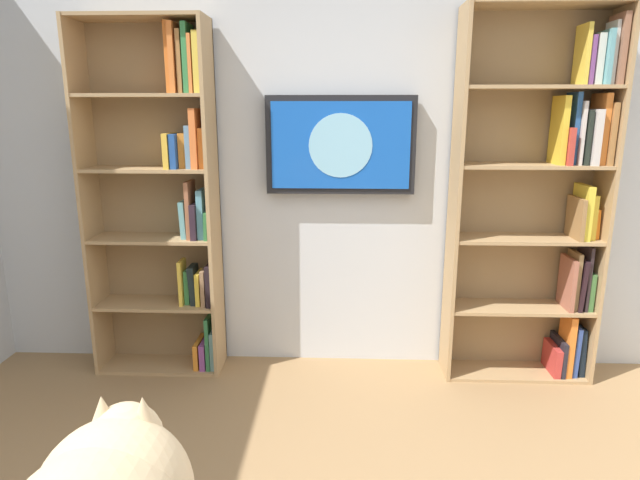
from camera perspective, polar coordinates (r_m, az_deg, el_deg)
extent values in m
cube|color=silver|center=(3.34, 1.86, 9.04)|extent=(4.52, 0.06, 2.70)
cube|color=tan|center=(3.53, 27.82, 3.48)|extent=(0.02, 0.28, 2.18)
cube|color=tan|center=(3.26, 14.08, 3.93)|extent=(0.02, 0.28, 2.18)
cube|color=#93754E|center=(3.49, 20.54, 4.11)|extent=(0.88, 0.01, 2.18)
cube|color=tan|center=(3.70, 19.75, -13.02)|extent=(0.83, 0.27, 0.02)
cube|color=tan|center=(3.53, 20.32, -6.71)|extent=(0.83, 0.27, 0.02)
cube|color=tan|center=(3.41, 20.92, 0.14)|extent=(0.83, 0.27, 0.02)
cube|color=tan|center=(3.34, 21.56, 7.38)|extent=(0.83, 0.27, 0.02)
cube|color=tan|center=(3.33, 22.23, 14.79)|extent=(0.83, 0.27, 0.02)
cube|color=tan|center=(3.37, 22.94, 22.13)|extent=(0.83, 0.27, 0.02)
cube|color=black|center=(3.77, 25.67, -10.32)|extent=(0.05, 0.18, 0.31)
cube|color=#314A95|center=(3.75, 25.17, -10.31)|extent=(0.03, 0.20, 0.32)
cube|color=orange|center=(3.70, 24.74, -9.96)|extent=(0.04, 0.17, 0.39)
cube|color=#222028|center=(3.74, 23.96, -11.03)|extent=(0.03, 0.24, 0.22)
cube|color=#B63530|center=(3.73, 23.44, -11.42)|extent=(0.04, 0.23, 0.18)
cube|color=#43763C|center=(3.64, 26.35, -4.62)|extent=(0.03, 0.21, 0.23)
cube|color=#2A2123|center=(3.59, 26.18, -3.47)|extent=(0.02, 0.19, 0.39)
cube|color=black|center=(3.59, 25.65, -4.06)|extent=(0.04, 0.22, 0.31)
cube|color=olive|center=(3.57, 25.31, -3.84)|extent=(0.03, 0.16, 0.35)
cube|color=#A35F49|center=(3.56, 24.79, -4.12)|extent=(0.03, 0.21, 0.31)
cube|color=orange|center=(3.54, 27.06, 1.64)|extent=(0.03, 0.13, 0.18)
cube|color=yellow|center=(3.50, 26.76, 2.26)|extent=(0.03, 0.15, 0.26)
cube|color=yellow|center=(3.49, 26.10, 2.74)|extent=(0.04, 0.21, 0.31)
cube|color=olive|center=(3.47, 25.54, 2.15)|extent=(0.03, 0.23, 0.24)
cube|color=#A36F3B|center=(3.46, 28.14, 9.92)|extent=(0.03, 0.19, 0.34)
cube|color=orange|center=(3.46, 27.50, 10.41)|extent=(0.04, 0.19, 0.39)
cube|color=beige|center=(3.43, 26.79, 9.75)|extent=(0.04, 0.22, 0.31)
cube|color=black|center=(3.41, 26.17, 9.76)|extent=(0.02, 0.18, 0.30)
cube|color=beige|center=(3.42, 25.59, 10.23)|extent=(0.02, 0.20, 0.35)
cube|color=#275189|center=(3.41, 25.15, 10.68)|extent=(0.03, 0.16, 0.40)
cube|color=#B93A2E|center=(3.38, 24.62, 9.09)|extent=(0.03, 0.20, 0.21)
cube|color=gold|center=(3.38, 24.05, 10.61)|extent=(0.03, 0.19, 0.38)
cube|color=#95644A|center=(3.47, 28.99, 17.26)|extent=(0.03, 0.19, 0.37)
cube|color=silver|center=(3.46, 28.47, 17.02)|extent=(0.02, 0.14, 0.33)
cube|color=#60A2AB|center=(3.45, 27.84, 16.72)|extent=(0.02, 0.21, 0.29)
cube|color=silver|center=(3.45, 27.16, 16.65)|extent=(0.04, 0.16, 0.27)
cube|color=#794283|center=(3.42, 26.57, 16.66)|extent=(0.03, 0.14, 0.26)
cube|color=yellow|center=(3.42, 26.09, 17.25)|extent=(0.02, 0.17, 0.32)
cube|color=tan|center=(3.28, -11.28, 3.70)|extent=(0.02, 0.28, 2.13)
cube|color=tan|center=(3.54, -23.27, 3.56)|extent=(0.02, 0.28, 2.13)
cube|color=#93754E|center=(3.52, -16.77, 4.03)|extent=(0.78, 0.01, 2.13)
cube|color=tan|center=(3.72, -16.31, -12.60)|extent=(0.73, 0.27, 0.02)
cube|color=tan|center=(3.55, -16.77, -6.46)|extent=(0.73, 0.27, 0.02)
cube|color=tan|center=(3.43, -17.25, 0.17)|extent=(0.73, 0.27, 0.02)
cube|color=tan|center=(3.36, -17.76, 7.19)|extent=(0.73, 0.27, 0.02)
cube|color=tan|center=(3.35, -18.30, 14.38)|extent=(0.73, 0.27, 0.02)
cube|color=tan|center=(3.38, -18.87, 21.53)|extent=(0.73, 0.27, 0.02)
cube|color=#70A2A0|center=(3.56, -11.15, -11.15)|extent=(0.02, 0.18, 0.25)
cube|color=#327845|center=(3.55, -11.56, -10.34)|extent=(0.02, 0.21, 0.34)
cube|color=#864488|center=(3.59, -12.09, -11.62)|extent=(0.03, 0.20, 0.17)
cube|color=orange|center=(3.61, -12.69, -11.51)|extent=(0.03, 0.22, 0.17)
cube|color=black|center=(3.40, -11.53, -4.57)|extent=(0.03, 0.19, 0.26)
cube|color=#9A724D|center=(3.43, -12.00, -4.70)|extent=(0.03, 0.21, 0.23)
cube|color=yellow|center=(3.43, -12.63, -4.93)|extent=(0.03, 0.16, 0.20)
cube|color=black|center=(3.44, -13.23, -4.61)|extent=(0.05, 0.13, 0.24)
cube|color=#3A8344|center=(3.46, -13.76, -4.74)|extent=(0.03, 0.13, 0.21)
cube|color=yellow|center=(3.44, -14.42, -4.35)|extent=(0.02, 0.13, 0.28)
cube|color=#32763D|center=(3.30, -11.76, 1.63)|extent=(0.02, 0.19, 0.17)
cube|color=#5B9CB3|center=(3.32, -12.34, 2.79)|extent=(0.04, 0.17, 0.29)
cube|color=#2A1C27|center=(3.32, -13.02, 2.03)|extent=(0.03, 0.18, 0.21)
cube|color=#A16141|center=(3.32, -13.59, 3.18)|extent=(0.02, 0.17, 0.35)
cube|color=#5F9DA2|center=(3.35, -14.16, 2.17)|extent=(0.04, 0.14, 0.22)
cube|color=orange|center=(3.25, -12.24, 9.54)|extent=(0.03, 0.16, 0.23)
cube|color=orange|center=(3.27, -12.89, 10.49)|extent=(0.04, 0.23, 0.34)
cube|color=#608CB0|center=(3.26, -13.59, 9.61)|extent=(0.03, 0.15, 0.25)
cube|color=orange|center=(3.29, -14.22, 9.22)|extent=(0.04, 0.13, 0.20)
cube|color=#214A94|center=(3.30, -14.89, 9.17)|extent=(0.04, 0.23, 0.20)
cube|color=gold|center=(3.30, -15.60, 9.16)|extent=(0.03, 0.22, 0.20)
cube|color=yellow|center=(3.24, -12.72, 17.88)|extent=(0.03, 0.17, 0.33)
cube|color=orange|center=(3.26, -13.26, 17.69)|extent=(0.02, 0.20, 0.32)
cube|color=#348144|center=(3.27, -13.81, 18.20)|extent=(0.03, 0.17, 0.38)
cube|color=#A46C38|center=(3.29, -14.37, 17.82)|extent=(0.03, 0.18, 0.34)
cube|color=orange|center=(3.29, -15.11, 18.11)|extent=(0.03, 0.19, 0.38)
cube|color=orange|center=(3.31, -15.58, 18.12)|extent=(0.03, 0.16, 0.39)
cube|color=black|center=(3.26, 2.20, 10.04)|extent=(0.89, 0.06, 0.58)
cube|color=blue|center=(3.23, 2.20, 10.00)|extent=(0.82, 0.01, 0.51)
cylinder|color=#8CCCEA|center=(3.22, 2.20, 9.99)|extent=(0.38, 0.00, 0.38)
sphere|color=#D1B284|center=(1.08, -19.95, -19.37)|extent=(0.13, 0.13, 0.13)
cone|color=#D1B284|center=(1.04, -18.23, -17.31)|extent=(0.06, 0.06, 0.07)
cone|color=#D1B284|center=(1.07, -22.09, -16.83)|extent=(0.06, 0.06, 0.07)
cone|color=beige|center=(1.04, -18.33, -17.72)|extent=(0.03, 0.03, 0.05)
cone|color=beige|center=(1.06, -22.20, -17.22)|extent=(0.03, 0.03, 0.05)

